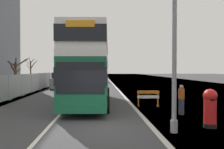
% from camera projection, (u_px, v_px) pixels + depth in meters
% --- Properties ---
extents(ground, '(140.00, 280.00, 0.10)m').
position_uv_depth(ground, '(110.00, 129.00, 10.63)').
color(ground, '#38383A').
extents(double_decker_bus, '(3.13, 11.47, 5.08)m').
position_uv_depth(double_decker_bus, '(89.00, 67.00, 17.66)').
color(double_decker_bus, '#145638').
rests_on(double_decker_bus, ground).
extents(lamppost_foreground, '(0.29, 0.70, 8.29)m').
position_uv_depth(lamppost_foreground, '(174.00, 34.00, 9.75)').
color(lamppost_foreground, gray).
rests_on(lamppost_foreground, ground).
extents(red_pillar_postbox, '(0.60, 0.60, 1.67)m').
position_uv_depth(red_pillar_postbox, '(210.00, 106.00, 10.68)').
color(red_pillar_postbox, black).
rests_on(red_pillar_postbox, ground).
extents(roadworks_barrier, '(1.48, 0.53, 1.09)m').
position_uv_depth(roadworks_barrier, '(148.00, 97.00, 16.66)').
color(roadworks_barrier, orange).
rests_on(roadworks_barrier, ground).
extents(construction_site_fence, '(0.44, 24.00, 2.11)m').
position_uv_depth(construction_site_fence, '(27.00, 84.00, 25.28)').
color(construction_site_fence, '#A8AAAD').
rests_on(construction_site_fence, ground).
extents(car_oncoming_near, '(1.97, 4.41, 2.13)m').
position_uv_depth(car_oncoming_near, '(60.00, 81.00, 32.23)').
color(car_oncoming_near, slate).
rests_on(car_oncoming_near, ground).
extents(car_receding_mid, '(1.92, 3.85, 2.14)m').
position_uv_depth(car_receding_mid, '(68.00, 79.00, 38.82)').
color(car_receding_mid, navy).
rests_on(car_receding_mid, ground).
extents(car_receding_far, '(1.91, 4.03, 2.19)m').
position_uv_depth(car_receding_far, '(101.00, 77.00, 48.43)').
color(car_receding_far, gray).
rests_on(car_receding_far, ground).
extents(bare_tree_far_verge_near, '(3.08, 2.58, 4.26)m').
position_uv_depth(bare_tree_far_verge_near, '(16.00, 71.00, 37.24)').
color(bare_tree_far_verge_near, '#4C3D2D').
rests_on(bare_tree_far_verge_near, ground).
extents(bare_tree_far_verge_mid, '(2.85, 2.60, 5.38)m').
position_uv_depth(bare_tree_far_verge_mid, '(31.00, 69.00, 56.47)').
color(bare_tree_far_verge_mid, '#4C3D2D').
rests_on(bare_tree_far_verge_mid, ground).
extents(pedestrian_at_kerb, '(0.34, 0.34, 1.65)m').
position_uv_depth(pedestrian_at_kerb, '(181.00, 100.00, 13.78)').
color(pedestrian_at_kerb, '#2D3342').
rests_on(pedestrian_at_kerb, ground).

